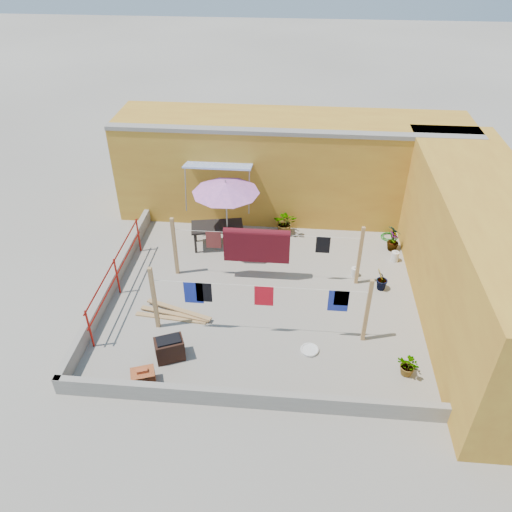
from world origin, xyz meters
name	(u,v)px	position (x,y,z in m)	size (l,w,h in m)	color
ground	(263,296)	(0.00, 0.00, 0.00)	(80.00, 80.00, 0.00)	#9E998E
wall_back	(290,166)	(0.50, 4.69, 1.61)	(11.00, 3.27, 3.21)	gold
wall_right	(479,257)	(5.20, 0.00, 1.60)	(2.40, 9.00, 3.20)	gold
parapet_front	(250,399)	(0.00, -3.58, 0.22)	(8.30, 0.16, 0.44)	gray
parapet_left	(113,281)	(-4.08, 0.00, 0.22)	(0.16, 7.30, 0.44)	gray
red_railing	(116,271)	(-3.85, -0.20, 0.72)	(0.05, 4.20, 1.10)	maroon
clothesline_rig	(258,252)	(-0.19, 0.54, 1.04)	(5.09, 2.35, 1.80)	tan
patio_umbrella	(226,188)	(-1.24, 2.11, 2.07)	(2.37, 2.37, 2.31)	gray
outdoor_table	(217,228)	(-1.57, 2.28, 0.65)	(1.65, 1.05, 0.72)	black
brick_stack	(143,378)	(-2.35, -3.20, 0.19)	(0.60, 0.52, 0.44)	#AA4A27
lumber_pile	(175,314)	(-2.18, -0.98, 0.06)	(1.97, 0.74, 0.12)	tan
brazier	(170,349)	(-1.96, -2.39, 0.28)	(0.76, 0.65, 0.58)	black
white_basin	(310,350)	(1.23, -1.91, 0.04)	(0.43, 0.43, 0.07)	silver
water_jug_a	(395,256)	(3.70, 1.95, 0.15)	(0.22, 0.22, 0.35)	silver
water_jug_b	(354,272)	(2.47, 1.11, 0.13)	(0.19, 0.19, 0.30)	silver
green_hose	(389,237)	(3.70, 3.20, 0.03)	(0.51, 0.51, 0.07)	#186C1C
plant_back_a	(286,222)	(0.45, 3.17, 0.40)	(0.72, 0.63, 0.80)	#175118
plant_back_b	(393,241)	(3.70, 2.54, 0.31)	(0.35, 0.35, 0.62)	#175118
plant_right_a	(393,237)	(3.69, 2.59, 0.41)	(0.43, 0.29, 0.82)	#175118
plant_right_b	(382,280)	(3.13, 0.55, 0.35)	(0.38, 0.31, 0.69)	#175118
plant_right_c	(409,366)	(3.39, -2.42, 0.27)	(0.49, 0.43, 0.55)	#175118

